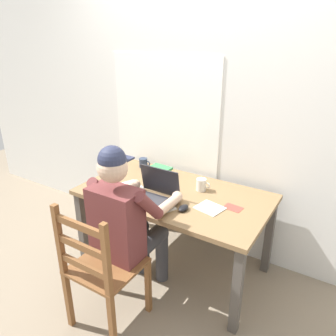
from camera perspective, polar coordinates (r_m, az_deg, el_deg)
ground_plane at (r=2.95m, az=1.00°, el=-16.53°), size 8.00×8.00×0.00m
back_wall at (r=2.78m, az=6.31°, el=10.72°), size 6.00×0.08×2.60m
desk at (r=2.60m, az=1.09°, el=-5.93°), size 1.46×0.81×0.70m
seated_person at (r=2.28m, az=-7.19°, el=-8.88°), size 0.50×0.60×1.24m
wooden_chair at (r=2.24m, az=-11.57°, el=-16.84°), size 0.42×0.42×0.94m
laptop at (r=2.44m, az=-2.42°, el=-4.41°), size 0.33×0.27×0.23m
computer_mouse at (r=2.32m, az=2.69°, el=-6.96°), size 0.06×0.10×0.03m
coffee_mug_white at (r=2.59m, az=5.84°, el=-2.90°), size 0.12×0.08×0.10m
coffee_mug_dark at (r=3.03m, az=-4.27°, el=0.91°), size 0.11×0.08×0.09m
book_stack_main at (r=2.86m, az=-1.51°, el=-0.50°), size 0.20×0.15×0.07m
paper_pile_near_laptop at (r=2.36m, az=7.27°, el=-6.91°), size 0.21×0.19×0.01m
paper_pile_back_corner at (r=2.39m, az=-1.32°, el=-6.41°), size 0.27×0.24×0.01m
paper_pile_side at (r=2.65m, az=-6.86°, el=-3.34°), size 0.25×0.25×0.02m
landscape_photo_print at (r=2.40m, az=11.23°, el=-6.79°), size 0.14×0.10×0.00m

